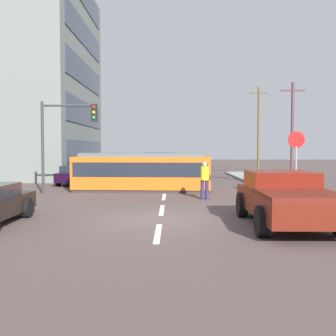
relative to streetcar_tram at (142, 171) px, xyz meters
name	(u,v)px	position (x,y,z in m)	size (l,w,h in m)	color
ground_plane	(165,188)	(1.20, 1.29, -1.04)	(120.00, 120.00, 0.00)	#4F413E
sidewalk_curb_right	(311,196)	(8.00, -2.71, -0.97)	(3.20, 36.00, 0.14)	gray
lane_stripe_0	(158,233)	(1.20, -10.71, -1.04)	(0.16, 2.40, 0.01)	silver
lane_stripe_1	(162,210)	(1.20, -6.71, -1.04)	(0.16, 2.40, 0.01)	silver
lane_stripe_2	(164,197)	(1.20, -2.71, -1.04)	(0.16, 2.40, 0.01)	silver
lane_stripe_3	(167,181)	(1.20, 6.00, -1.04)	(0.16, 2.40, 0.01)	silver
lane_stripe_4	(168,176)	(1.20, 12.00, -1.04)	(0.16, 2.40, 0.01)	silver
streetcar_tram	(142,171)	(0.00, 0.00, 0.00)	(7.19, 2.83, 2.01)	#E15B15
city_bus	(158,163)	(0.51, 9.87, 0.06)	(2.67, 5.89, 1.93)	#273C93
pedestrian_crossing	(205,178)	(3.02, -3.58, -0.10)	(0.48, 0.36, 1.67)	#2E224B
pickup_truck_parked	(285,198)	(4.86, -9.60, -0.24)	(2.30, 5.01, 1.55)	#5B190F
parked_sedan_mid	(79,174)	(-4.31, 3.96, -0.42)	(2.18, 4.46, 1.19)	black
parked_sedan_far	(104,169)	(-3.73, 9.98, -0.42)	(2.10, 4.16, 1.19)	navy
stop_sign	(296,150)	(7.23, -2.92, 1.15)	(0.76, 0.07, 2.88)	gray
traffic_light_mast	(65,129)	(-3.65, -1.63, 2.16)	(2.76, 0.33, 4.54)	#333333
utility_pole_mid	(292,128)	(10.63, 9.05, 2.73)	(1.80, 0.24, 7.20)	#50363B
utility_pole_far	(259,127)	(10.46, 20.09, 3.41)	(1.80, 0.24, 8.53)	brown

